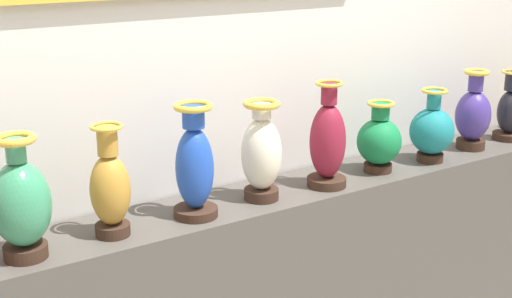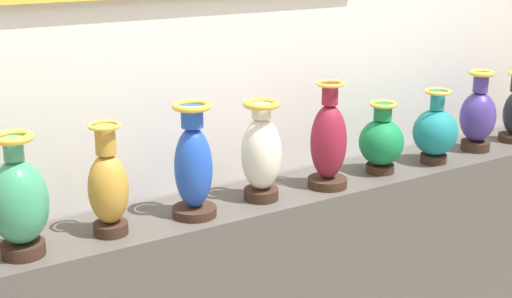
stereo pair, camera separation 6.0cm
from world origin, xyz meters
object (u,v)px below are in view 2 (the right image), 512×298
vase_sapphire (193,166)px  vase_teal (435,132)px  vase_jade (19,202)px  vase_emerald (381,141)px  vase_ochre (108,187)px  vase_burgundy (328,143)px  vase_indigo (478,116)px  vase_ivory (261,153)px

vase_sapphire → vase_teal: (1.14, -0.01, -0.04)m
vase_jade → vase_emerald: size_ratio=1.31×
vase_jade → vase_teal: vase_jade is taller
vase_emerald → vase_jade: bearing=-179.2°
vase_teal → vase_ochre: bearing=179.4°
vase_jade → vase_burgundy: (1.15, -0.00, 0.00)m
vase_emerald → vase_indigo: 0.57m
vase_emerald → vase_indigo: size_ratio=0.81×
vase_ivory → vase_burgundy: bearing=-4.3°
vase_emerald → vase_teal: bearing=-4.5°
vase_sapphire → vase_teal: bearing=-0.4°
vase_burgundy → vase_emerald: 0.29m
vase_sapphire → vase_indigo: size_ratio=1.10×
vase_burgundy → vase_indigo: 0.86m
vase_sapphire → vase_burgundy: 0.57m
vase_ivory → vase_emerald: (0.57, 0.00, -0.04)m
vase_sapphire → vase_teal: vase_sapphire is taller
vase_ochre → vase_burgundy: bearing=-1.0°
vase_ochre → vase_ivory: 0.58m
vase_teal → vase_indigo: size_ratio=0.87×
vase_indigo → vase_ivory: bearing=-179.6°
vase_ochre → vase_indigo: size_ratio=1.02×
vase_ochre → vase_sapphire: vase_sapphire is taller
vase_ivory → vase_burgundy: vase_burgundy is taller
vase_teal → vase_emerald: bearing=175.5°
vase_sapphire → vase_emerald: (0.86, 0.01, -0.05)m
vase_jade → vase_ochre: size_ratio=1.04×
vase_ochre → vase_burgundy: vase_burgundy is taller
vase_jade → vase_ivory: (0.87, 0.02, 0.00)m
vase_jade → vase_indigo: size_ratio=1.06×
vase_jade → vase_ochre: vase_jade is taller
vase_ochre → vase_emerald: (1.16, 0.01, -0.03)m
vase_indigo → vase_ochre: bearing=-179.5°
vase_emerald → vase_indigo: (0.57, 0.01, 0.03)m
vase_teal → vase_sapphire: bearing=179.6°
vase_ivory → vase_burgundy: (0.29, -0.02, -0.00)m
vase_indigo → vase_emerald: bearing=-179.3°
vase_burgundy → vase_teal: vase_burgundy is taller
vase_ivory → vase_burgundy: 0.29m
vase_jade → vase_emerald: 1.44m
vase_ivory → vase_sapphire: bearing=-177.5°
vase_ivory → vase_ochre: bearing=-179.4°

